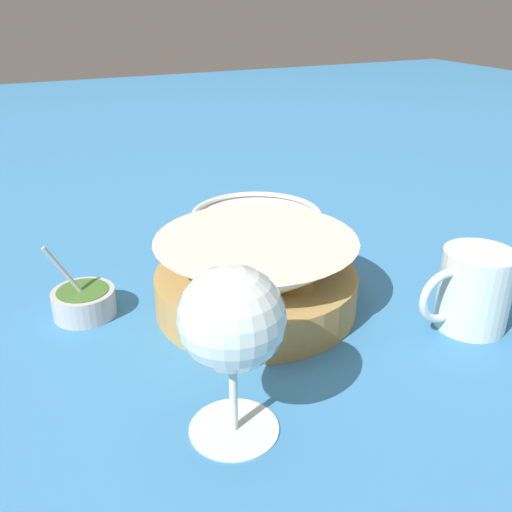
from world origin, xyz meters
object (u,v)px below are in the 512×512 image
(wine_glass, at_px, (232,324))
(side_plate, at_px, (257,217))
(sauce_cup, at_px, (84,301))
(beer_mug, at_px, (473,292))
(food_basket, at_px, (256,278))

(wine_glass, relative_size, side_plate, 0.69)
(sauce_cup, xyz_separation_m, beer_mug, (-0.38, 0.20, 0.02))
(beer_mug, distance_m, side_plate, 0.39)
(sauce_cup, height_order, beer_mug, sauce_cup)
(sauce_cup, height_order, side_plate, sauce_cup)
(side_plate, bearing_deg, sauce_cup, 31.13)
(beer_mug, bearing_deg, sauce_cup, -27.83)
(sauce_cup, height_order, wine_glass, wine_glass)
(food_basket, relative_size, side_plate, 1.05)
(food_basket, distance_m, sauce_cup, 0.20)
(sauce_cup, distance_m, wine_glass, 0.27)
(food_basket, relative_size, sauce_cup, 2.54)
(sauce_cup, relative_size, beer_mug, 0.81)
(wine_glass, bearing_deg, sauce_cup, -71.56)
(wine_glass, distance_m, side_plate, 0.49)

